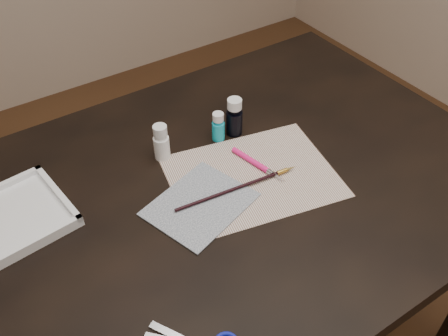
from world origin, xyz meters
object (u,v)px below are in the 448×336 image
paper (252,176)px  palette_tray (15,216)px  paint_bottle_white (161,142)px  paint_bottle_navy (234,117)px  paint_bottle_cyan (218,126)px  canvas (200,204)px

paper → palette_tray: (-0.49, 0.17, 0.01)m
paint_bottle_white → palette_tray: bearing=-178.7°
paint_bottle_navy → palette_tray: paint_bottle_navy is taller
paint_bottle_white → paint_bottle_cyan: size_ratio=1.20×
paper → canvas: (-0.15, -0.01, 0.00)m
paint_bottle_white → palette_tray: (-0.35, -0.01, -0.03)m
paper → paint_bottle_cyan: bearing=86.1°
canvas → palette_tray: size_ratio=1.03×
paint_bottle_white → paint_bottle_cyan: bearing=-5.9°
paint_bottle_navy → paper: bearing=-110.1°
paint_bottle_cyan → paint_bottle_navy: size_ratio=0.76×
paper → paint_bottle_white: (-0.14, 0.17, 0.05)m
paint_bottle_white → canvas: bearing=-92.8°
paint_bottle_navy → paint_bottle_white: bearing=175.0°
paint_bottle_white → paint_bottle_cyan: (0.15, -0.02, -0.01)m
paint_bottle_navy → palette_tray: bearing=179.0°
palette_tray → paint_bottle_navy: bearing=-1.0°
canvas → palette_tray: 0.39m
paint_bottle_cyan → palette_tray: (-0.50, 0.01, -0.03)m
canvas → paint_bottle_white: 0.19m
paper → palette_tray: 0.52m
canvas → paint_bottle_cyan: paint_bottle_cyan is taller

